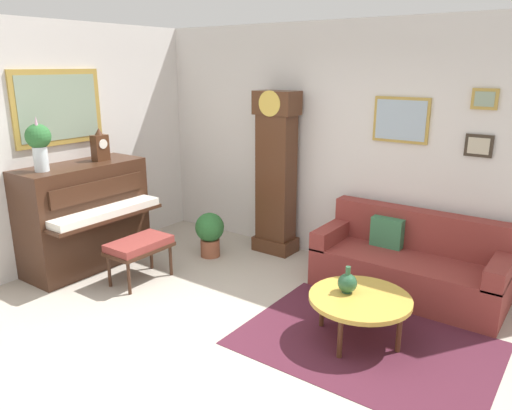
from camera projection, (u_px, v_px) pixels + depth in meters
name	position (u px, v px, depth m)	size (l,w,h in m)	color
ground_plane	(207.00, 344.00, 4.28)	(6.40, 6.00, 0.10)	#B2A899
wall_left	(25.00, 150.00, 5.34)	(0.13, 4.90, 2.80)	silver
wall_back	(339.00, 145.00, 5.74)	(5.30, 0.13, 2.80)	silver
area_rug	(365.00, 344.00, 4.20)	(2.10, 1.50, 0.01)	#4C1E2D
piano	(85.00, 216.00, 5.68)	(0.87, 1.44, 1.23)	#3D2316
piano_bench	(139.00, 246.00, 5.32)	(0.42, 0.70, 0.48)	#3D2316
grandfather_clock	(276.00, 178.00, 6.05)	(0.52, 0.34, 2.03)	#4C2B19
couch	(409.00, 264.00, 5.08)	(1.90, 0.80, 0.84)	maroon
coffee_table	(360.00, 300.00, 4.18)	(0.88, 0.88, 0.40)	gold
mantel_clock	(100.00, 146.00, 5.68)	(0.13, 0.18, 0.38)	#4C2B19
flower_vase	(39.00, 142.00, 5.06)	(0.26, 0.26, 0.58)	silver
green_jug	(347.00, 283.00, 4.24)	(0.17, 0.17, 0.24)	#234C33
potted_plant	(210.00, 232.00, 6.05)	(0.36, 0.36, 0.56)	#935138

